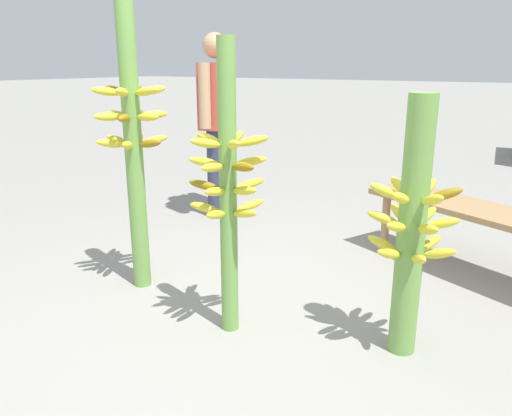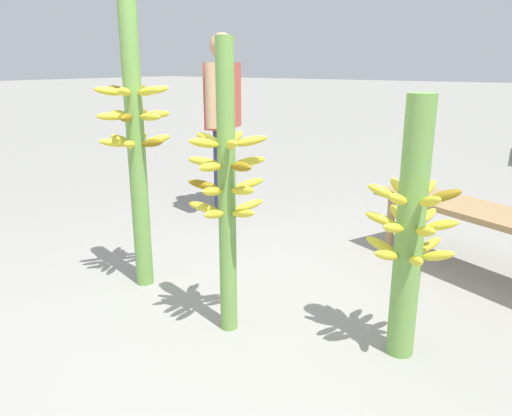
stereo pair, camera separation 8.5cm
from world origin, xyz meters
name	(u,v)px [view 2 (the right image)]	position (x,y,z in m)	size (l,w,h in m)	color
ground_plane	(226,333)	(0.00, 0.00, 0.00)	(80.00, 80.00, 0.00)	gray
banana_stalk_left	(136,143)	(-0.84, 0.19, 0.93)	(0.45, 0.42, 1.74)	#6B9E47
banana_stalk_center	(227,187)	(-0.02, 0.05, 0.79)	(0.42, 0.42, 1.52)	#6B9E47
banana_stalk_right	(410,230)	(0.83, 0.35, 0.65)	(0.43, 0.43, 1.27)	#6B9E47
vendor_person	(223,110)	(-1.40, 1.75, 0.99)	(0.31, 0.64, 1.66)	#2D334C
market_bench	(481,219)	(0.92, 1.55, 0.41)	(1.58, 0.98, 0.48)	#99754C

